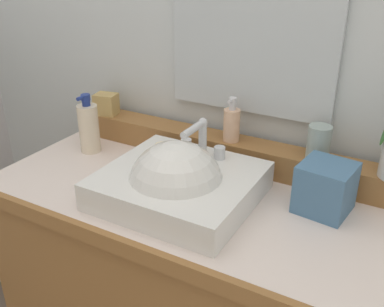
{
  "coord_description": "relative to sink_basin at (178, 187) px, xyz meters",
  "views": [
    {
      "loc": [
        0.51,
        -0.94,
        1.53
      ],
      "look_at": [
        -0.01,
        -0.01,
        1.02
      ],
      "focal_mm": 41.38,
      "sensor_mm": 36.0,
      "label": 1
    }
  ],
  "objects": [
    {
      "name": "wall_back",
      "position": [
        0.03,
        0.45,
        0.36
      ],
      "size": [
        3.13,
        0.2,
        2.59
      ],
      "primitive_type": "cube",
      "color": "silver",
      "rests_on": "ground"
    },
    {
      "name": "back_ledge",
      "position": [
        0.03,
        0.28,
        0.0
      ],
      "size": [
        1.14,
        0.1,
        0.08
      ],
      "primitive_type": "cube",
      "color": "olive",
      "rests_on": "vanity_cabinet"
    },
    {
      "name": "sink_basin",
      "position": [
        0.0,
        0.0,
        0.0
      ],
      "size": [
        0.4,
        0.38,
        0.28
      ],
      "color": "white",
      "rests_on": "vanity_cabinet"
    },
    {
      "name": "soap_bar",
      "position": [
        -0.11,
        0.11,
        0.05
      ],
      "size": [
        0.07,
        0.04,
        0.02
      ],
      "primitive_type": "ellipsoid",
      "color": "beige",
      "rests_on": "sink_basin"
    },
    {
      "name": "soap_dispenser",
      "position": [
        0.04,
        0.27,
        0.1
      ],
      "size": [
        0.05,
        0.05,
        0.14
      ],
      "color": "#E4B38F",
      "rests_on": "back_ledge"
    },
    {
      "name": "tumbler_cup",
      "position": [
        0.3,
        0.27,
        0.09
      ],
      "size": [
        0.06,
        0.06,
        0.1
      ],
      "primitive_type": "cylinder",
      "color": "#8FA09B",
      "rests_on": "back_ledge"
    },
    {
      "name": "trinket_box",
      "position": [
        -0.45,
        0.26,
        0.08
      ],
      "size": [
        0.09,
        0.07,
        0.07
      ],
      "primitive_type": "cube",
      "rotation": [
        0.0,
        0.0,
        0.2
      ],
      "color": "tan",
      "rests_on": "back_ledge"
    },
    {
      "name": "lotion_bottle",
      "position": [
        -0.42,
        0.13,
        0.05
      ],
      "size": [
        0.07,
        0.07,
        0.2
      ],
      "color": "beige",
      "rests_on": "vanity_cabinet"
    },
    {
      "name": "tissue_box",
      "position": [
        0.36,
        0.14,
        0.03
      ],
      "size": [
        0.14,
        0.14,
        0.13
      ],
      "primitive_type": "cube",
      "rotation": [
        0.0,
        0.0,
        -0.12
      ],
      "color": "teal",
      "rests_on": "vanity_cabinet"
    },
    {
      "name": "mirror",
      "position": [
        0.06,
        0.33,
        0.41
      ],
      "size": [
        0.52,
        0.02,
        0.57
      ],
      "primitive_type": "cube",
      "color": "silver"
    }
  ]
}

